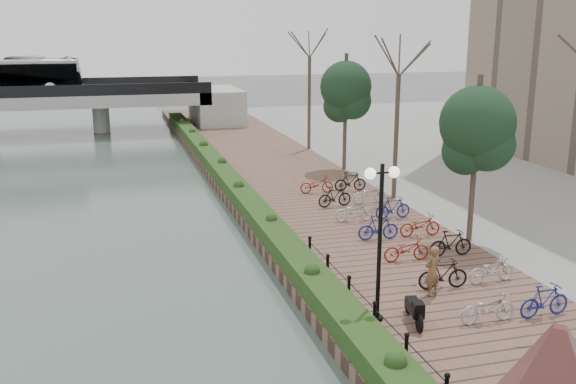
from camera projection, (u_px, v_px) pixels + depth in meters
name	position (u px, v px, depth m)	size (l,w,h in m)	color
promenade	(308.00, 201.00, 32.28)	(8.00, 75.00, 0.50)	brown
inland_pavement	(576.00, 181.00, 36.48)	(24.00, 75.00, 0.50)	gray
hedge	(232.00, 183.00, 33.59)	(1.10, 56.00, 0.60)	#213B15
chain_fence	(390.00, 331.00, 16.99)	(0.10, 14.10, 0.70)	black
lamppost	(381.00, 208.00, 17.66)	(1.02, 0.32, 4.58)	black
motorcycle	(414.00, 307.00, 18.20)	(0.45, 1.45, 0.90)	black
pedestrian	(432.00, 271.00, 19.97)	(0.59, 0.39, 1.62)	brown
bicycle_parking	(399.00, 226.00, 25.61)	(2.40, 17.32, 1.00)	#ABABAF
street_trees	(429.00, 146.00, 27.99)	(3.20, 37.12, 6.80)	#3A2F22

